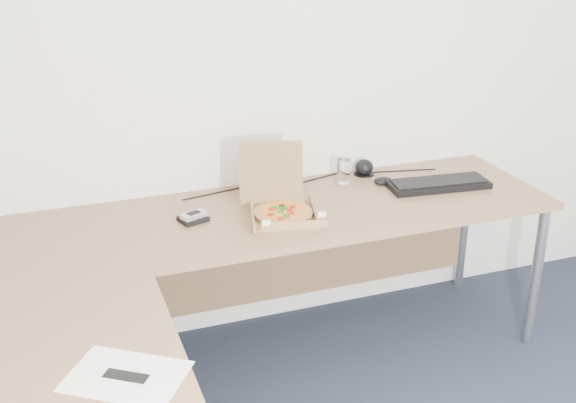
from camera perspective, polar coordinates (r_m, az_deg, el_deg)
name	(u,v)px	position (r m, az deg, el deg)	size (l,w,h in m)	color
desk	(219,277)	(2.61, -5.45, -5.94)	(2.50, 2.20, 0.73)	#8B6442
pizza_box	(282,209)	(3.00, -0.49, -0.57)	(0.27, 0.32, 0.28)	#9B7347
drinking_glass	(343,171)	(3.36, 4.41, 2.42)	(0.06, 0.06, 0.11)	silver
keyboard	(438,184)	(3.38, 11.81, 1.35)	(0.46, 0.16, 0.03)	black
mouse	(383,181)	(3.37, 7.53, 1.63)	(0.09, 0.06, 0.03)	black
wallet	(193,219)	(2.98, -7.52, -1.38)	(0.11, 0.09, 0.02)	black
phone	(194,215)	(2.97, -7.48, -1.08)	(0.10, 0.05, 0.02)	#B2B5BA
paper_sheet	(126,376)	(2.10, -12.72, -13.35)	(0.32, 0.23, 0.00)	white
dome_speaker	(364,166)	(3.48, 6.06, 2.78)	(0.10, 0.10, 0.08)	black
cable_bundle	(307,181)	(3.38, 1.54, 1.63)	(0.61, 0.04, 0.01)	black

